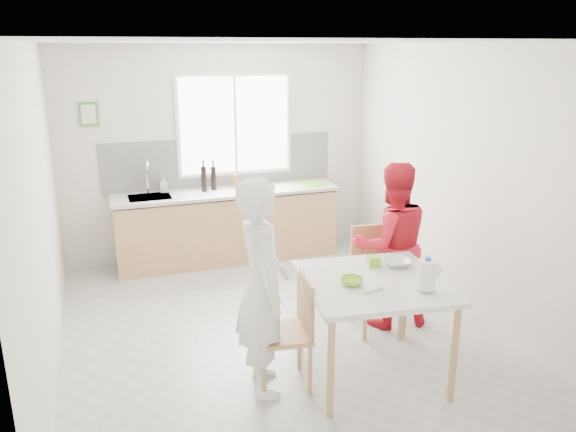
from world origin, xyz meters
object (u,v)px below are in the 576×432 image
object	(u,v)px
bowl_white	(396,262)
milk_jug	(427,274)
dining_table	(373,290)
person_red	(391,245)
bowl_green	(352,281)
person_white	(262,288)
wine_bottle_b	(214,178)
chair_far	(376,273)
wine_bottle_a	(204,179)
chair_left	(291,327)

from	to	relation	value
bowl_white	milk_jug	world-z (taller)	milk_jug
dining_table	person_red	xyz separation A→B (m)	(0.60, 0.78, 0.05)
dining_table	person_red	bearing A→B (deg)	52.63
bowl_green	bowl_white	size ratio (longest dim) A/B	0.76
person_white	wine_bottle_b	distance (m)	3.02
dining_table	chair_far	size ratio (longest dim) A/B	1.24
chair_far	wine_bottle_a	world-z (taller)	wine_bottle_a
person_red	bowl_white	world-z (taller)	person_red
person_white	person_red	xyz separation A→B (m)	(1.50, 0.67, -0.06)
wine_bottle_b	chair_far	bearing A→B (deg)	-65.05
chair_far	wine_bottle_b	distance (m)	2.63
milk_jug	bowl_white	bearing A→B (deg)	92.58
dining_table	person_white	world-z (taller)	person_white
wine_bottle_b	person_red	bearing A→B (deg)	-62.07
chair_far	chair_left	bearing A→B (deg)	-141.27
chair_far	person_white	size ratio (longest dim) A/B	0.57
dining_table	milk_jug	distance (m)	0.48
wine_bottle_a	person_red	bearing A→B (deg)	-59.03
dining_table	chair_far	bearing A→B (deg)	59.92
bowl_green	bowl_white	distance (m)	0.58
chair_left	bowl_white	size ratio (longest dim) A/B	3.91
wine_bottle_a	wine_bottle_b	world-z (taller)	wine_bottle_a
person_red	milk_jug	distance (m)	1.16
chair_left	person_red	distance (m)	1.48
chair_far	person_red	xyz separation A→B (m)	(0.15, 0.01, 0.27)
person_red	wine_bottle_a	distance (m)	2.68
chair_left	wine_bottle_a	xyz separation A→B (m)	(-0.10, 2.98, 0.57)
chair_far	bowl_white	size ratio (longest dim) A/B	4.22
wine_bottle_b	bowl_green	bearing A→B (deg)	-82.12
milk_jug	wine_bottle_b	world-z (taller)	wine_bottle_b
chair_far	bowl_green	xyz separation A→B (m)	(-0.65, -0.80, 0.34)
person_red	person_white	bearing A→B (deg)	31.23
person_red	dining_table	bearing A→B (deg)	59.74
bowl_white	wine_bottle_a	distance (m)	3.07
person_white	wine_bottle_a	size ratio (longest dim) A/B	5.47
person_white	milk_jug	size ratio (longest dim) A/B	6.86
dining_table	chair_left	xyz separation A→B (m)	(-0.67, 0.08, -0.26)
person_white	wine_bottle_a	xyz separation A→B (m)	(0.13, 2.96, 0.20)
milk_jug	person_white	bearing A→B (deg)	167.21
chair_left	milk_jug	size ratio (longest dim) A/B	3.63
milk_jug	bowl_green	bearing A→B (deg)	156.34
chair_far	person_red	distance (m)	0.30
person_white	person_red	world-z (taller)	person_white
chair_far	wine_bottle_b	world-z (taller)	wine_bottle_b
person_white	bowl_green	xyz separation A→B (m)	(0.70, -0.14, 0.01)
wine_bottle_a	milk_jug	bearing A→B (deg)	-72.62
dining_table	wine_bottle_a	bearing A→B (deg)	104.14
person_white	dining_table	bearing A→B (deg)	-90.00
person_red	wine_bottle_b	distance (m)	2.65
chair_left	bowl_white	distance (m)	1.08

